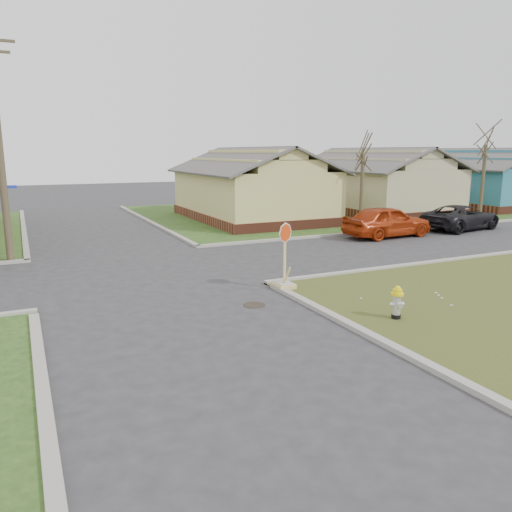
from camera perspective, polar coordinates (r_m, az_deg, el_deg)
name	(u,v)px	position (r m, az deg, el deg)	size (l,w,h in m)	color
ground	(176,310)	(14.20, -9.18, -6.16)	(120.00, 120.00, 0.00)	#2C2C2E
verge_far_right	(382,208)	(40.49, 14.23, 5.34)	(37.00, 19.00, 0.05)	#223F16
curbs	(137,272)	(18.88, -13.46, -1.81)	(80.00, 40.00, 0.12)	gray
manhole	(254,305)	(14.48, -0.20, -5.61)	(0.64, 0.64, 0.01)	black
side_house_yellow	(252,186)	(32.59, -0.51, 8.03)	(7.60, 11.60, 4.70)	brown
side_house_tan	(375,182)	(37.89, 13.49, 8.24)	(7.60, 11.60, 4.70)	brown
side_house_teal	(474,179)	(44.83, 23.62, 8.09)	(7.60, 11.60, 4.70)	brown
tree_mid_right	(362,191)	(29.25, 11.98, 7.27)	(0.22, 0.22, 4.20)	#493C2A
tree_far_right	(483,181)	(36.36, 24.48, 7.76)	(0.22, 0.22, 4.76)	#493C2A
fire_hydrant	(397,300)	(13.59, 15.81, -4.91)	(0.33, 0.33, 0.89)	black
stop_sign	(285,274)	(15.97, 3.28, -2.09)	(0.60, 0.59, 2.13)	tan
red_sedan	(387,221)	(26.74, 14.76, 3.86)	(1.94, 4.82, 1.64)	#9E2B0B
dark_pickup	(461,217)	(30.70, 22.40, 4.11)	(2.32, 5.03, 1.40)	black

